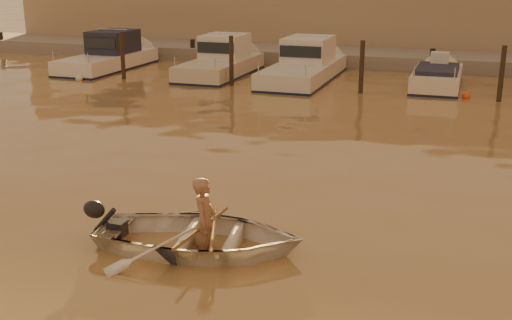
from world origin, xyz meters
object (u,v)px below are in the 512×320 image
(moored_boat_2, at_px, (304,65))
(waterfront_building, at_px, (407,9))
(moored_boat_0, at_px, (107,56))
(dinghy, at_px, (199,236))
(moored_boat_1, at_px, (220,61))
(person, at_px, (205,223))
(moored_boat_3, at_px, (437,82))

(moored_boat_2, relative_size, waterfront_building, 0.17)
(moored_boat_2, bearing_deg, moored_boat_0, 180.00)
(dinghy, xyz_separation_m, moored_boat_1, (-6.53, 17.31, 0.38))
(person, bearing_deg, moored_boat_2, 1.11)
(moored_boat_2, bearing_deg, moored_boat_1, 180.00)
(moored_boat_0, height_order, moored_boat_1, same)
(moored_boat_1, xyz_separation_m, moored_boat_3, (9.35, 0.00, -0.40))
(dinghy, xyz_separation_m, moored_boat_2, (-2.69, 17.31, 0.38))
(dinghy, height_order, waterfront_building, waterfront_building)
(waterfront_building, bearing_deg, dinghy, -90.69)
(moored_boat_0, xyz_separation_m, moored_boat_2, (9.59, 0.00, 0.00))
(dinghy, relative_size, moored_boat_0, 0.51)
(moored_boat_1, xyz_separation_m, moored_boat_2, (3.84, 0.00, 0.00))
(moored_boat_0, xyz_separation_m, moored_boat_1, (5.75, 0.00, 0.00))
(person, bearing_deg, waterfront_building, -8.53)
(dinghy, xyz_separation_m, moored_boat_0, (-12.28, 17.31, 0.38))
(moored_boat_0, xyz_separation_m, moored_boat_3, (15.10, 0.00, -0.40))
(person, distance_m, moored_boat_0, 21.27)
(moored_boat_3, bearing_deg, person, -98.96)
(moored_boat_1, bearing_deg, moored_boat_2, 0.00)
(moored_boat_1, bearing_deg, waterfront_building, 58.02)
(moored_boat_1, bearing_deg, person, -69.03)
(dinghy, bearing_deg, waterfront_building, -8.73)
(moored_boat_0, distance_m, moored_boat_2, 9.59)
(dinghy, height_order, moored_boat_0, moored_boat_0)
(dinghy, xyz_separation_m, person, (0.10, 0.01, 0.25))
(moored_boat_3, xyz_separation_m, waterfront_building, (-2.48, 11.00, 2.17))
(moored_boat_0, bearing_deg, moored_boat_3, 0.00)
(dinghy, relative_size, moored_boat_2, 0.46)
(moored_boat_2, xyz_separation_m, moored_boat_3, (5.51, 0.00, -0.40))
(waterfront_building, bearing_deg, moored_boat_0, -138.92)
(moored_boat_0, bearing_deg, moored_boat_1, 0.00)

